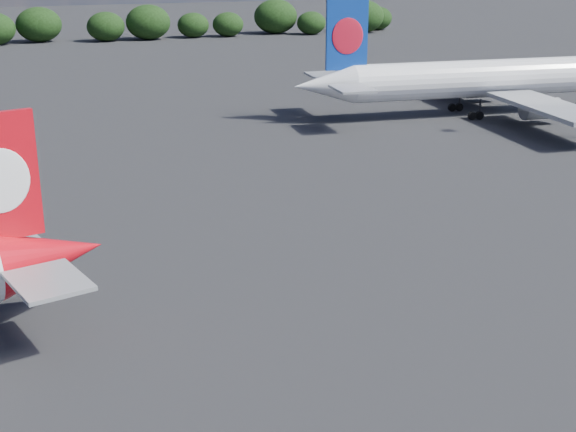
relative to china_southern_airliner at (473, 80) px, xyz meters
name	(u,v)px	position (x,y,z in m)	size (l,w,h in m)	color
ground	(5,168)	(-63.76, -8.01, -5.06)	(500.00, 500.00, 0.00)	black
china_southern_airliner	(473,80)	(0.00, 0.00, 0.00)	(50.93, 48.45, 16.61)	white
billboard_yellow	(45,26)	(-51.76, 113.99, -1.19)	(5.00, 0.30, 5.50)	gold
horizon_treeline	(47,27)	(-51.59, 112.11, -1.15)	(199.88, 15.90, 9.21)	black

